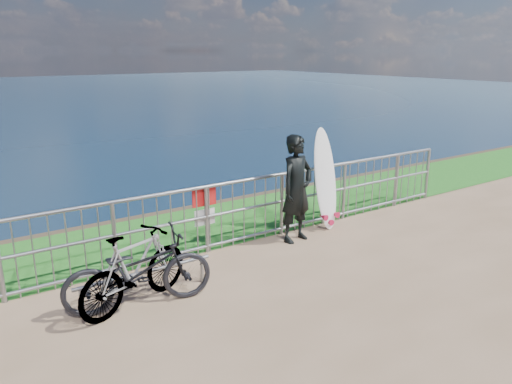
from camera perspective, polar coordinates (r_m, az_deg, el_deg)
grass_strip at (r=9.33m, az=-6.13°, el=-3.95°), size 120.00×120.00×0.00m
railing at (r=8.25m, az=-2.55°, el=-2.36°), size 10.06×0.10×1.13m
surfer at (r=8.41m, az=4.69°, el=0.36°), size 0.73×0.55×1.83m
surfboard at (r=9.12m, az=7.96°, el=1.07°), size 0.48×0.43×1.85m
bicycle_near at (r=6.51m, az=-13.32°, el=-8.75°), size 1.96×0.98×0.99m
bicycle_far at (r=6.54m, az=-13.69°, el=-8.54°), size 1.75×0.99×1.01m
bike_rack at (r=6.78m, az=-12.56°, el=-9.24°), size 1.88×0.05×0.39m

